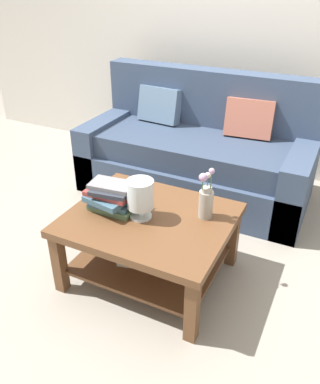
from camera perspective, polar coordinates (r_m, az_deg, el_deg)
The scene contains 7 objects.
ground_plane at distance 3.07m, azimuth 0.40°, elevation -7.21°, with size 10.00×10.00×0.00m, color gray.
back_wall at distance 4.04m, azimuth 11.59°, elevation 22.10°, with size 6.40×0.12×2.70m, color beige.
couch at distance 3.62m, azimuth 5.39°, elevation 5.45°, with size 2.01×0.90×1.06m.
coffee_table at distance 2.57m, azimuth -1.52°, elevation -5.99°, with size 1.01×0.86×0.48m.
book_stack_main at distance 2.53m, azimuth -7.09°, elevation -0.63°, with size 0.31×0.26×0.19m.
glass_hurricane_vase at distance 2.41m, azimuth -2.84°, elevation -0.52°, with size 0.17×0.17×0.26m.
flower_pitcher at distance 2.44m, azimuth 6.62°, elevation -1.09°, with size 0.09×0.11×0.34m.
Camera 1 is at (1.07, -2.21, 1.84)m, focal length 37.08 mm.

